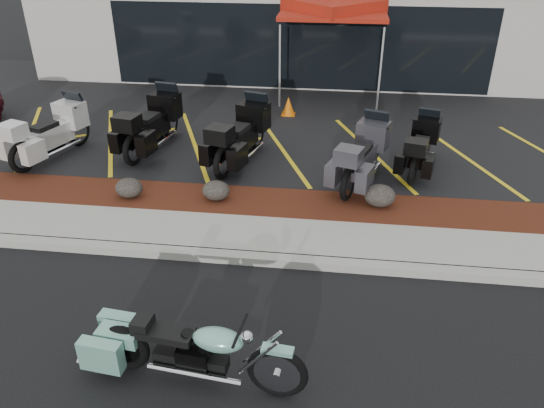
# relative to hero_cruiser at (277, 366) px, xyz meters

# --- Properties ---
(ground) EXTENTS (90.00, 90.00, 0.00)m
(ground) POSITION_rel_hero_cruiser_xyz_m (-0.79, 1.89, -0.50)
(ground) COLOR black
(ground) RESTS_ON ground
(curb) EXTENTS (24.00, 0.25, 0.15)m
(curb) POSITION_rel_hero_cruiser_xyz_m (-0.79, 2.79, -0.43)
(curb) COLOR gray
(curb) RESTS_ON ground
(sidewalk) EXTENTS (24.00, 1.20, 0.15)m
(sidewalk) POSITION_rel_hero_cruiser_xyz_m (-0.79, 3.49, -0.43)
(sidewalk) COLOR gray
(sidewalk) RESTS_ON ground
(mulch_bed) EXTENTS (24.00, 1.20, 0.16)m
(mulch_bed) POSITION_rel_hero_cruiser_xyz_m (-0.79, 4.69, -0.42)
(mulch_bed) COLOR #39160D
(mulch_bed) RESTS_ON ground
(upper_lot) EXTENTS (26.00, 9.60, 0.15)m
(upper_lot) POSITION_rel_hero_cruiser_xyz_m (-0.79, 10.09, -0.43)
(upper_lot) COLOR black
(upper_lot) RESTS_ON ground
(dealership_building) EXTENTS (18.00, 8.16, 4.00)m
(dealership_building) POSITION_rel_hero_cruiser_xyz_m (-0.79, 16.36, 1.50)
(dealership_building) COLOR #A69F96
(dealership_building) RESTS_ON ground
(boulder_left) EXTENTS (0.56, 0.47, 0.40)m
(boulder_left) POSITION_rel_hero_cruiser_xyz_m (-3.56, 4.54, -0.15)
(boulder_left) COLOR black
(boulder_left) RESTS_ON mulch_bed
(boulder_mid) EXTENTS (0.56, 0.47, 0.40)m
(boulder_mid) POSITION_rel_hero_cruiser_xyz_m (-1.79, 4.65, -0.15)
(boulder_mid) COLOR black
(boulder_mid) RESTS_ON mulch_bed
(boulder_right) EXTENTS (0.62, 0.52, 0.44)m
(boulder_right) POSITION_rel_hero_cruiser_xyz_m (1.47, 4.79, -0.13)
(boulder_right) COLOR black
(boulder_right) RESTS_ON mulch_bed
(hero_cruiser) EXTENTS (2.93, 1.04, 1.01)m
(hero_cruiser) POSITION_rel_hero_cruiser_xyz_m (0.00, 0.00, 0.00)
(hero_cruiser) COLOR #6EAC97
(hero_cruiser) RESTS_ON ground
(touring_white) EXTENTS (1.61, 2.54, 1.38)m
(touring_white) POSITION_rel_hero_cruiser_xyz_m (-5.77, 7.02, 0.34)
(touring_white) COLOR silver
(touring_white) RESTS_ON upper_lot
(touring_black_front) EXTENTS (1.39, 2.62, 1.45)m
(touring_black_front) POSITION_rel_hero_cruiser_xyz_m (-3.69, 7.84, 0.37)
(touring_black_front) COLOR black
(touring_black_front) RESTS_ON upper_lot
(touring_black_mid) EXTENTS (1.56, 2.63, 1.44)m
(touring_black_mid) POSITION_rel_hero_cruiser_xyz_m (-1.37, 7.36, 0.36)
(touring_black_mid) COLOR black
(touring_black_mid) RESTS_ON upper_lot
(touring_grey) EXTENTS (1.62, 2.51, 1.37)m
(touring_grey) POSITION_rel_hero_cruiser_xyz_m (1.39, 6.59, 0.33)
(touring_grey) COLOR #333238
(touring_grey) RESTS_ON upper_lot
(touring_black_rear) EXTENTS (1.35, 2.24, 1.22)m
(touring_black_rear) POSITION_rel_hero_cruiser_xyz_m (2.63, 7.30, 0.26)
(touring_black_rear) COLOR black
(touring_black_rear) RESTS_ON upper_lot
(traffic_cone) EXTENTS (0.38, 0.38, 0.52)m
(traffic_cone) POSITION_rel_hero_cruiser_xyz_m (-0.84, 9.93, -0.10)
(traffic_cone) COLOR #D15E06
(traffic_cone) RESTS_ON upper_lot
(popup_canopy) EXTENTS (3.19, 3.19, 2.87)m
(popup_canopy) POSITION_rel_hero_cruiser_xyz_m (0.26, 12.07, 2.25)
(popup_canopy) COLOR silver
(popup_canopy) RESTS_ON upper_lot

